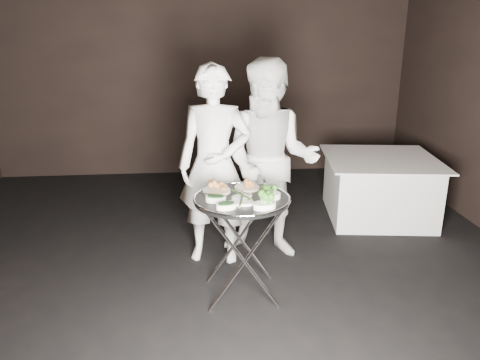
{
  "coord_description": "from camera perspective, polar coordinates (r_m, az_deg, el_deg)",
  "views": [
    {
      "loc": [
        -0.1,
        -3.43,
        2.1
      ],
      "look_at": [
        0.23,
        0.11,
        0.95
      ],
      "focal_mm": 35.0,
      "sensor_mm": 36.0,
      "label": 1
    }
  ],
  "objects": [
    {
      "name": "spinach_bowl_b",
      "position": [
        3.41,
        -1.68,
        -3.07
      ],
      "size": [
        0.17,
        0.13,
        0.06
      ],
      "rotation": [
        0.0,
        0.0,
        0.27
      ],
      "color": "white",
      "rests_on": "serving_tray"
    },
    {
      "name": "potato_plate_a",
      "position": [
        3.75,
        -2.87,
        -0.97
      ],
      "size": [
        0.23,
        0.23,
        0.08
      ],
      "rotation": [
        0.0,
        0.0,
        -0.37
      ],
      "color": "beige",
      "rests_on": "serving_tray"
    },
    {
      "name": "waiter_left",
      "position": [
        4.26,
        -3.13,
        1.74
      ],
      "size": [
        0.74,
        0.55,
        1.83
      ],
      "primitive_type": "imported",
      "rotation": [
        0.0,
        0.0,
        -0.18
      ],
      "color": "silver",
      "rests_on": "floor"
    },
    {
      "name": "broccoli_bowl_a",
      "position": [
        3.61,
        3.7,
        -1.81
      ],
      "size": [
        0.2,
        0.18,
        0.07
      ],
      "rotation": [
        0.0,
        0.0,
        0.36
      ],
      "color": "white",
      "rests_on": "serving_tray"
    },
    {
      "name": "asparagus_plate_a",
      "position": [
        3.62,
        0.24,
        -1.95
      ],
      "size": [
        0.21,
        0.18,
        0.04
      ],
      "rotation": [
        0.0,
        0.0,
        0.5
      ],
      "color": "white",
      "rests_on": "serving_tray"
    },
    {
      "name": "greens_bowl",
      "position": [
        3.76,
        3.52,
        -1.02
      ],
      "size": [
        0.11,
        0.11,
        0.06
      ],
      "rotation": [
        0.0,
        0.0,
        0.28
      ],
      "color": "white",
      "rests_on": "serving_tray"
    },
    {
      "name": "floor",
      "position": [
        4.04,
        -3.26,
        -13.87
      ],
      "size": [
        6.0,
        7.0,
        0.05
      ],
      "primitive_type": "cube",
      "color": "black",
      "rests_on": "ground"
    },
    {
      "name": "broccoli_bowl_b",
      "position": [
        3.42,
        3.01,
        -2.95
      ],
      "size": [
        0.2,
        0.17,
        0.07
      ],
      "rotation": [
        0.0,
        0.0,
        0.28
      ],
      "color": "white",
      "rests_on": "serving_tray"
    },
    {
      "name": "potato_plate_b",
      "position": [
        3.82,
        0.85,
        -0.62
      ],
      "size": [
        0.2,
        0.2,
        0.07
      ],
      "rotation": [
        0.0,
        0.0,
        -0.08
      ],
      "color": "beige",
      "rests_on": "serving_tray"
    },
    {
      "name": "tray_stand",
      "position": [
        3.78,
        0.22,
        -7.66
      ],
      "size": [
        0.57,
        0.48,
        0.84
      ],
      "rotation": [
        0.0,
        0.0,
        -0.08
      ],
      "color": "silver",
      "rests_on": "floor"
    },
    {
      "name": "waiter_right",
      "position": [
        4.35,
        3.76,
        2.32
      ],
      "size": [
        1.08,
        0.95,
        1.87
      ],
      "primitive_type": "imported",
      "rotation": [
        0.0,
        0.0,
        -0.31
      ],
      "color": "silver",
      "rests_on": "floor"
    },
    {
      "name": "asparagus_plate_b",
      "position": [
        3.49,
        0.15,
        -2.68
      ],
      "size": [
        0.22,
        0.15,
        0.04
      ],
      "rotation": [
        0.0,
        0.0,
        -0.19
      ],
      "color": "white",
      "rests_on": "serving_tray"
    },
    {
      "name": "serving_utensils",
      "position": [
        3.68,
        0.38,
        -1.04
      ],
      "size": [
        0.59,
        0.45,
        0.01
      ],
      "color": "silver",
      "rests_on": "serving_tray"
    },
    {
      "name": "wall_back",
      "position": [
        6.98,
        -4.71,
        12.96
      ],
      "size": [
        6.0,
        0.05,
        3.0
      ],
      "primitive_type": "cube",
      "color": "black",
      "rests_on": "floor"
    },
    {
      "name": "serving_tray",
      "position": [
        3.63,
        0.23,
        -2.34
      ],
      "size": [
        0.76,
        0.76,
        0.04
      ],
      "color": "black",
      "rests_on": "tray_stand"
    },
    {
      "name": "dining_table",
      "position": [
        5.64,
        16.54,
        -0.85
      ],
      "size": [
        1.24,
        1.24,
        0.71
      ],
      "rotation": [
        0.0,
        0.0,
        -0.13
      ],
      "color": "white",
      "rests_on": "floor"
    },
    {
      "name": "spinach_bowl_a",
      "position": [
        3.55,
        -2.97,
        -2.19
      ],
      "size": [
        0.18,
        0.14,
        0.06
      ],
      "rotation": [
        0.0,
        0.0,
        -0.27
      ],
      "color": "white",
      "rests_on": "serving_tray"
    }
  ]
}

